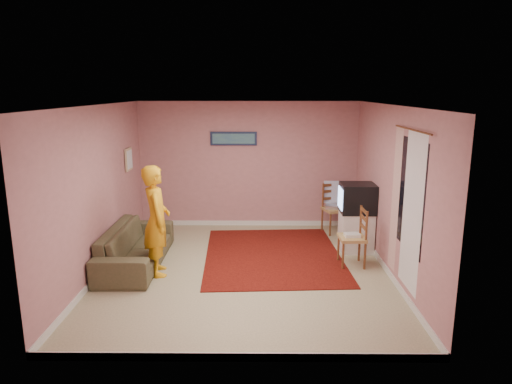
{
  "coord_description": "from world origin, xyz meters",
  "views": [
    {
      "loc": [
        0.23,
        -6.83,
        2.83
      ],
      "look_at": [
        0.17,
        0.6,
        1.15
      ],
      "focal_mm": 32.0,
      "sensor_mm": 36.0,
      "label": 1
    }
  ],
  "objects_px": {
    "chair_b": "(352,231)",
    "person": "(157,221)",
    "sofa": "(136,246)",
    "tv_cabinet": "(356,232)",
    "chair_a": "(335,203)",
    "crt_tv": "(357,198)"
  },
  "relations": [
    {
      "from": "sofa",
      "to": "chair_b",
      "type": "bearing_deg",
      "value": -90.74
    },
    {
      "from": "tv_cabinet",
      "to": "crt_tv",
      "type": "distance_m",
      "value": 0.61
    },
    {
      "from": "tv_cabinet",
      "to": "chair_a",
      "type": "relative_size",
      "value": 1.27
    },
    {
      "from": "chair_b",
      "to": "sofa",
      "type": "bearing_deg",
      "value": -92.08
    },
    {
      "from": "chair_b",
      "to": "tv_cabinet",
      "type": "bearing_deg",
      "value": 161.3
    },
    {
      "from": "tv_cabinet",
      "to": "chair_b",
      "type": "bearing_deg",
      "value": -106.99
    },
    {
      "from": "chair_a",
      "to": "sofa",
      "type": "relative_size",
      "value": 0.26
    },
    {
      "from": "crt_tv",
      "to": "chair_b",
      "type": "xyz_separation_m",
      "value": [
        -0.2,
        -0.69,
        -0.38
      ]
    },
    {
      "from": "tv_cabinet",
      "to": "crt_tv",
      "type": "bearing_deg",
      "value": 179.41
    },
    {
      "from": "tv_cabinet",
      "to": "chair_a",
      "type": "distance_m",
      "value": 1.12
    },
    {
      "from": "sofa",
      "to": "person",
      "type": "xyz_separation_m",
      "value": [
        0.45,
        -0.39,
        0.54
      ]
    },
    {
      "from": "chair_a",
      "to": "chair_b",
      "type": "relative_size",
      "value": 1.07
    },
    {
      "from": "tv_cabinet",
      "to": "person",
      "type": "bearing_deg",
      "value": -162.28
    },
    {
      "from": "chair_a",
      "to": "crt_tv",
      "type": "bearing_deg",
      "value": -97.98
    },
    {
      "from": "chair_b",
      "to": "sofa",
      "type": "xyz_separation_m",
      "value": [
        -3.54,
        0.02,
        -0.27
      ]
    },
    {
      "from": "chair_a",
      "to": "person",
      "type": "height_order",
      "value": "person"
    },
    {
      "from": "person",
      "to": "tv_cabinet",
      "type": "bearing_deg",
      "value": -88.3
    },
    {
      "from": "tv_cabinet",
      "to": "chair_a",
      "type": "height_order",
      "value": "chair_a"
    },
    {
      "from": "tv_cabinet",
      "to": "sofa",
      "type": "bearing_deg",
      "value": -169.9
    },
    {
      "from": "sofa",
      "to": "crt_tv",
      "type": "bearing_deg",
      "value": -80.26
    },
    {
      "from": "chair_b",
      "to": "person",
      "type": "bearing_deg",
      "value": -84.99
    },
    {
      "from": "chair_b",
      "to": "person",
      "type": "height_order",
      "value": "person"
    }
  ]
}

